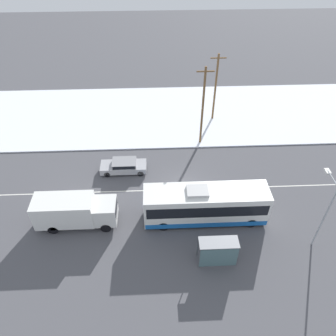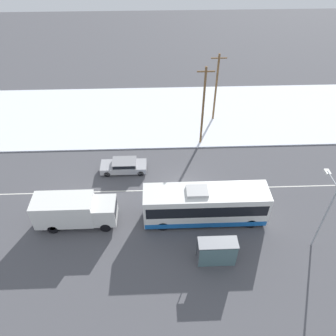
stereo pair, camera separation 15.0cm
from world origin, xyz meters
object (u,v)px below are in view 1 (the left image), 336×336
object	(u,v)px
box_truck	(74,211)
city_bus	(205,205)
utility_pole_snowlot	(215,87)
bus_shelter	(219,251)
sedan_car	(124,166)
streetlamp	(326,206)
pedestrian_at_stop	(227,243)
utility_pole_roadside	(203,106)

from	to	relation	value
box_truck	city_bus	bearing A→B (deg)	0.36
utility_pole_snowlot	bus_shelter	bearing A→B (deg)	-97.43
box_truck	sedan_car	world-z (taller)	box_truck
box_truck	bus_shelter	bearing A→B (deg)	-21.50
city_bus	streetlamp	world-z (taller)	streetlamp
streetlamp	utility_pole_snowlot	bearing A→B (deg)	106.03
box_truck	streetlamp	size ratio (longest dim) A/B	1.03
streetlamp	utility_pole_snowlot	size ratio (longest dim) A/B	0.79
pedestrian_at_stop	utility_pole_roadside	world-z (taller)	utility_pole_roadside
bus_shelter	utility_pole_snowlot	xyz separation A→B (m)	(2.73, 20.95, 2.75)
box_truck	utility_pole_roadside	bearing A→B (deg)	42.82
streetlamp	pedestrian_at_stop	bearing A→B (deg)	-174.00
box_truck	pedestrian_at_stop	distance (m)	13.15
box_truck	bus_shelter	xyz separation A→B (m)	(11.70, -4.61, 0.05)
streetlamp	sedan_car	bearing A→B (deg)	149.49
city_bus	utility_pole_roadside	bearing A→B (deg)	85.10
box_truck	bus_shelter	distance (m)	12.57
sedan_car	streetlamp	xyz separation A→B (m)	(16.11, -9.49, 3.52)
pedestrian_at_stop	sedan_car	bearing A→B (deg)	130.87
pedestrian_at_stop	streetlamp	world-z (taller)	streetlamp
city_bus	box_truck	size ratio (longest dim) A/B	1.53
box_truck	pedestrian_at_stop	xyz separation A→B (m)	(12.67, -3.48, -0.64)
bus_shelter	streetlamp	distance (m)	8.81
box_truck	bus_shelter	world-z (taller)	box_truck
box_truck	sedan_car	distance (m)	7.81
sedan_car	bus_shelter	bearing A→B (deg)	124.78
box_truck	bus_shelter	size ratio (longest dim) A/B	2.29
sedan_car	utility_pole_roadside	size ratio (longest dim) A/B	0.51
pedestrian_at_stop	utility_pole_snowlot	distance (m)	20.19
streetlamp	utility_pole_snowlot	distance (m)	19.83
pedestrian_at_stop	bus_shelter	bearing A→B (deg)	-130.65
utility_pole_roadside	utility_pole_snowlot	xyz separation A→B (m)	(2.16, 4.97, -0.37)
sedan_car	utility_pole_roadside	world-z (taller)	utility_pole_roadside
city_bus	box_truck	world-z (taller)	city_bus
streetlamp	box_truck	bearing A→B (deg)	172.22
sedan_car	bus_shelter	size ratio (longest dim) A/B	1.56
bus_shelter	utility_pole_roadside	world-z (taller)	utility_pole_roadside
box_truck	pedestrian_at_stop	size ratio (longest dim) A/B	4.27
sedan_car	utility_pole_snowlot	distance (m)	14.77
pedestrian_at_stop	bus_shelter	world-z (taller)	bus_shelter
city_bus	pedestrian_at_stop	xyz separation A→B (m)	(1.36, -3.55, -0.75)
city_bus	streetlamp	bearing A→B (deg)	-17.97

